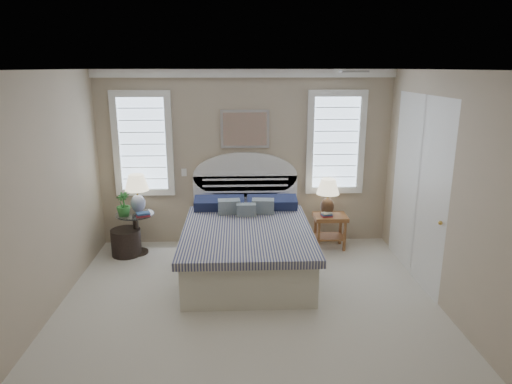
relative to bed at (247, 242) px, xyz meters
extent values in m
cube|color=#B9AF9E|center=(0.00, -1.46, -0.39)|extent=(4.50, 5.00, 0.01)
cube|color=white|center=(0.00, -1.46, 2.31)|extent=(4.50, 5.00, 0.01)
cube|color=#BFA98F|center=(0.00, 1.04, 0.96)|extent=(4.50, 0.02, 2.70)
cube|color=#BFA98F|center=(-2.25, -1.46, 0.96)|extent=(0.02, 5.00, 2.70)
cube|color=#BFA98F|center=(2.25, -1.46, 0.96)|extent=(0.02, 5.00, 2.70)
cube|color=white|center=(0.00, 1.00, 2.25)|extent=(4.50, 0.08, 0.12)
cube|color=#B2B2B2|center=(1.20, -0.66, 2.29)|extent=(0.30, 0.20, 0.02)
cube|color=white|center=(-0.95, 1.03, 0.76)|extent=(0.08, 0.01, 0.12)
cube|color=#A9BFD7|center=(-1.55, 1.02, 1.21)|extent=(0.90, 0.06, 1.60)
cube|color=#A9BFD7|center=(1.40, 1.02, 1.21)|extent=(0.90, 0.06, 1.60)
cube|color=silver|center=(0.00, 1.00, 1.43)|extent=(0.74, 0.04, 0.58)
cube|color=white|center=(2.23, -0.26, 0.81)|extent=(0.02, 1.80, 2.40)
cube|color=beige|center=(0.00, -0.13, -0.11)|extent=(1.60, 2.10, 0.55)
cube|color=navy|center=(0.00, -0.18, 0.20)|extent=(1.72, 2.15, 0.10)
cube|color=silver|center=(0.00, 0.98, 0.16)|extent=(1.62, 0.08, 1.10)
cube|color=#1A1F42|center=(-0.40, 0.70, 0.34)|extent=(0.75, 0.31, 0.23)
cube|color=#1A1F42|center=(0.40, 0.70, 0.34)|extent=(0.75, 0.31, 0.23)
cube|color=#345676|center=(-0.25, 0.47, 0.32)|extent=(0.33, 0.20, 0.34)
cube|color=#345676|center=(0.25, 0.47, 0.32)|extent=(0.33, 0.20, 0.34)
cube|color=#345676|center=(0.00, 0.37, 0.30)|extent=(0.28, 0.14, 0.29)
cylinder|color=black|center=(-1.65, 0.59, -0.37)|extent=(0.32, 0.32, 0.03)
cylinder|color=black|center=(-1.65, 0.59, -0.09)|extent=(0.08, 0.08, 0.60)
cylinder|color=silver|center=(-1.65, 0.59, 0.23)|extent=(0.56, 0.56, 0.02)
cube|color=olive|center=(1.30, 0.69, 0.11)|extent=(0.50, 0.40, 0.06)
cube|color=olive|center=(1.30, 0.69, -0.21)|extent=(0.44, 0.34, 0.03)
cube|color=olive|center=(1.10, 0.54, -0.15)|extent=(0.04, 0.04, 0.47)
cube|color=olive|center=(1.10, 0.84, -0.15)|extent=(0.04, 0.04, 0.47)
cube|color=olive|center=(1.50, 0.54, -0.15)|extent=(0.04, 0.04, 0.47)
cube|color=olive|center=(1.50, 0.84, -0.15)|extent=(0.04, 0.04, 0.47)
cylinder|color=black|center=(-1.80, 0.54, -0.19)|extent=(0.51, 0.51, 0.40)
cylinder|color=silver|center=(-1.61, 0.68, 0.26)|extent=(0.14, 0.14, 0.03)
ellipsoid|color=silver|center=(-1.61, 0.68, 0.37)|extent=(0.26, 0.26, 0.27)
cylinder|color=gold|center=(-1.61, 0.68, 0.54)|extent=(0.04, 0.04, 0.10)
cylinder|color=black|center=(1.26, 0.75, 0.16)|extent=(0.15, 0.15, 0.03)
ellipsoid|color=black|center=(1.26, 0.75, 0.27)|extent=(0.27, 0.27, 0.26)
cylinder|color=gold|center=(1.26, 0.75, 0.43)|extent=(0.04, 0.04, 0.10)
imported|color=#307830|center=(-1.78, 0.49, 0.42)|extent=(0.26, 0.26, 0.35)
cube|color=maroon|center=(-1.50, 0.47, 0.26)|extent=(0.23, 0.19, 0.03)
cube|color=navy|center=(-1.50, 0.47, 0.29)|extent=(0.21, 0.18, 0.03)
cube|color=maroon|center=(1.23, 0.63, 0.16)|extent=(0.19, 0.16, 0.02)
cube|color=navy|center=(1.23, 0.63, 0.18)|extent=(0.18, 0.15, 0.02)
cube|color=beige|center=(1.23, 0.63, 0.20)|extent=(0.16, 0.14, 0.02)
camera|label=1|loc=(-0.12, -5.91, 2.34)|focal=32.00mm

